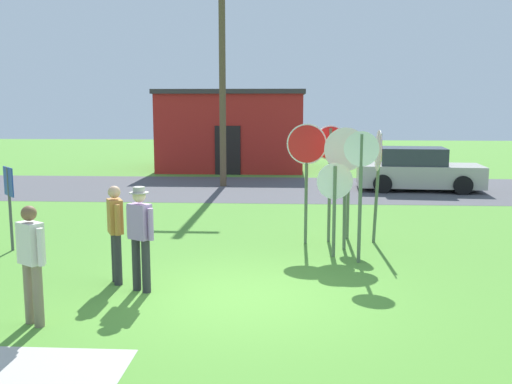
{
  "coord_description": "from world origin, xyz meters",
  "views": [
    {
      "loc": [
        0.76,
        -8.96,
        3.07
      ],
      "look_at": [
        0.08,
        2.63,
        1.3
      ],
      "focal_mm": 41.09,
      "sensor_mm": 36.0,
      "label": 1
    }
  ],
  "objects_px": {
    "info_panel_leftmost": "(9,193)",
    "stop_sign_tallest": "(330,163)",
    "parked_car_on_street": "(417,171)",
    "stop_sign_low_front": "(307,161)",
    "stop_sign_far_back": "(335,194)",
    "person_near_signs": "(140,233)",
    "stop_sign_rear_right": "(378,165)",
    "stop_sign_rear_left": "(349,165)",
    "person_with_sunhat": "(116,229)",
    "utility_pole": "(222,69)",
    "stop_sign_nearest": "(361,175)",
    "person_holding_notes": "(31,259)",
    "stop_sign_leaning_left": "(345,165)"
  },
  "relations": [
    {
      "from": "stop_sign_rear_right",
      "to": "stop_sign_far_back",
      "type": "bearing_deg",
      "value": -128.57
    },
    {
      "from": "parked_car_on_street",
      "to": "stop_sign_rear_left",
      "type": "bearing_deg",
      "value": -112.37
    },
    {
      "from": "utility_pole",
      "to": "person_holding_notes",
      "type": "distance_m",
      "value": 14.29
    },
    {
      "from": "person_holding_notes",
      "to": "person_near_signs",
      "type": "bearing_deg",
      "value": 53.98
    },
    {
      "from": "utility_pole",
      "to": "person_holding_notes",
      "type": "xyz_separation_m",
      "value": [
        -1.06,
        -13.85,
        -3.33
      ]
    },
    {
      "from": "stop_sign_far_back",
      "to": "person_with_sunhat",
      "type": "height_order",
      "value": "stop_sign_far_back"
    },
    {
      "from": "parked_car_on_street",
      "to": "person_near_signs",
      "type": "relative_size",
      "value": 2.54
    },
    {
      "from": "person_holding_notes",
      "to": "info_panel_leftmost",
      "type": "xyz_separation_m",
      "value": [
        -2.27,
        4.04,
        0.26
      ]
    },
    {
      "from": "person_holding_notes",
      "to": "stop_sign_rear_right",
      "type": "bearing_deg",
      "value": 43.77
    },
    {
      "from": "person_near_signs",
      "to": "stop_sign_far_back",
      "type": "bearing_deg",
      "value": 35.93
    },
    {
      "from": "utility_pole",
      "to": "person_near_signs",
      "type": "xyz_separation_m",
      "value": [
        0.07,
        -12.31,
        -3.3
      ]
    },
    {
      "from": "stop_sign_rear_left",
      "to": "person_near_signs",
      "type": "xyz_separation_m",
      "value": [
        -3.74,
        -4.01,
        -0.71
      ]
    },
    {
      "from": "parked_car_on_street",
      "to": "person_with_sunhat",
      "type": "distance_m",
      "value": 13.57
    },
    {
      "from": "stop_sign_rear_left",
      "to": "person_holding_notes",
      "type": "distance_m",
      "value": 7.42
    },
    {
      "from": "stop_sign_low_front",
      "to": "stop_sign_rear_left",
      "type": "height_order",
      "value": "stop_sign_low_front"
    },
    {
      "from": "parked_car_on_street",
      "to": "info_panel_leftmost",
      "type": "xyz_separation_m",
      "value": [
        -10.32,
        -9.25,
        0.53
      ]
    },
    {
      "from": "parked_car_on_street",
      "to": "stop_sign_leaning_left",
      "type": "xyz_separation_m",
      "value": [
        -3.35,
        -8.69,
        1.1
      ]
    },
    {
      "from": "stop_sign_rear_left",
      "to": "person_with_sunhat",
      "type": "height_order",
      "value": "stop_sign_rear_left"
    },
    {
      "from": "parked_car_on_street",
      "to": "person_with_sunhat",
      "type": "height_order",
      "value": "person_with_sunhat"
    },
    {
      "from": "stop_sign_far_back",
      "to": "person_near_signs",
      "type": "height_order",
      "value": "stop_sign_far_back"
    },
    {
      "from": "stop_sign_tallest",
      "to": "person_near_signs",
      "type": "xyz_separation_m",
      "value": [
        -3.29,
        -3.69,
        -0.78
      ]
    },
    {
      "from": "person_holding_notes",
      "to": "info_panel_leftmost",
      "type": "distance_m",
      "value": 4.64
    },
    {
      "from": "stop_sign_tallest",
      "to": "stop_sign_nearest",
      "type": "xyz_separation_m",
      "value": [
        0.47,
        -1.69,
        -0.07
      ]
    },
    {
      "from": "stop_sign_rear_left",
      "to": "person_with_sunhat",
      "type": "relative_size",
      "value": 1.45
    },
    {
      "from": "stop_sign_tallest",
      "to": "stop_sign_rear_left",
      "type": "xyz_separation_m",
      "value": [
        0.44,
        0.32,
        -0.08
      ]
    },
    {
      "from": "stop_sign_rear_right",
      "to": "stop_sign_nearest",
      "type": "bearing_deg",
      "value": -108.56
    },
    {
      "from": "person_with_sunhat",
      "to": "info_panel_leftmost",
      "type": "height_order",
      "value": "info_panel_leftmost"
    },
    {
      "from": "info_panel_leftmost",
      "to": "stop_sign_tallest",
      "type": "bearing_deg",
      "value": 10.08
    },
    {
      "from": "utility_pole",
      "to": "person_holding_notes",
      "type": "height_order",
      "value": "utility_pole"
    },
    {
      "from": "parked_car_on_street",
      "to": "stop_sign_low_front",
      "type": "bearing_deg",
      "value": -116.69
    },
    {
      "from": "stop_sign_low_front",
      "to": "person_near_signs",
      "type": "xyz_separation_m",
      "value": [
        -2.78,
        -3.5,
        -0.85
      ]
    },
    {
      "from": "person_holding_notes",
      "to": "person_with_sunhat",
      "type": "height_order",
      "value": "same"
    },
    {
      "from": "stop_sign_tallest",
      "to": "utility_pole",
      "type": "bearing_deg",
      "value": 111.28
    },
    {
      "from": "stop_sign_rear_left",
      "to": "person_near_signs",
      "type": "relative_size",
      "value": 1.41
    },
    {
      "from": "stop_sign_tallest",
      "to": "person_with_sunhat",
      "type": "bearing_deg",
      "value": -139.47
    },
    {
      "from": "stop_sign_nearest",
      "to": "person_near_signs",
      "type": "relative_size",
      "value": 1.46
    },
    {
      "from": "person_holding_notes",
      "to": "person_near_signs",
      "type": "xyz_separation_m",
      "value": [
        1.12,
        1.54,
        0.03
      ]
    },
    {
      "from": "stop_sign_far_back",
      "to": "person_with_sunhat",
      "type": "xyz_separation_m",
      "value": [
        -3.84,
        -1.98,
        -0.33
      ]
    },
    {
      "from": "stop_sign_low_front",
      "to": "stop_sign_far_back",
      "type": "relative_size",
      "value": 1.39
    },
    {
      "from": "stop_sign_nearest",
      "to": "stop_sign_rear_left",
      "type": "distance_m",
      "value": 2.02
    },
    {
      "from": "stop_sign_low_front",
      "to": "stop_sign_rear_left",
      "type": "xyz_separation_m",
      "value": [
        0.96,
        0.51,
        -0.14
      ]
    },
    {
      "from": "stop_sign_tallest",
      "to": "person_near_signs",
      "type": "height_order",
      "value": "stop_sign_tallest"
    },
    {
      "from": "utility_pole",
      "to": "person_with_sunhat",
      "type": "relative_size",
      "value": 4.85
    },
    {
      "from": "stop_sign_tallest",
      "to": "stop_sign_rear_left",
      "type": "bearing_deg",
      "value": 36.33
    },
    {
      "from": "stop_sign_tallest",
      "to": "person_with_sunhat",
      "type": "height_order",
      "value": "stop_sign_tallest"
    },
    {
      "from": "stop_sign_rear_left",
      "to": "utility_pole",
      "type": "bearing_deg",
      "value": 114.61
    },
    {
      "from": "stop_sign_rear_right",
      "to": "person_holding_notes",
      "type": "distance_m",
      "value": 7.6
    },
    {
      "from": "stop_sign_nearest",
      "to": "utility_pole",
      "type": "bearing_deg",
      "value": 110.38
    },
    {
      "from": "stop_sign_tallest",
      "to": "person_near_signs",
      "type": "bearing_deg",
      "value": -131.77
    },
    {
      "from": "utility_pole",
      "to": "stop_sign_tallest",
      "type": "bearing_deg",
      "value": -68.72
    }
  ]
}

